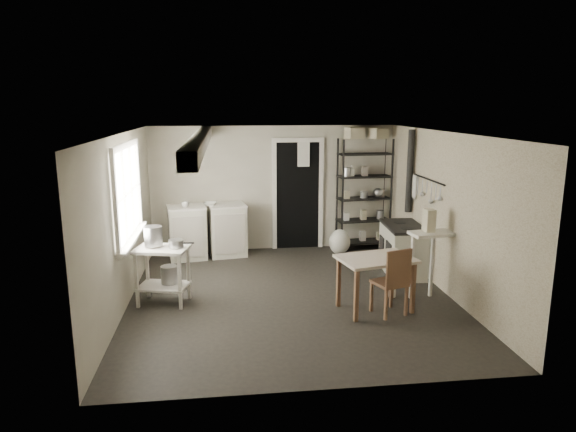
{
  "coord_description": "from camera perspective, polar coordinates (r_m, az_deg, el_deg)",
  "views": [
    {
      "loc": [
        -0.88,
        -6.87,
        2.68
      ],
      "look_at": [
        0.0,
        0.3,
        1.1
      ],
      "focal_mm": 32.0,
      "sensor_mm": 36.0,
      "label": 1
    }
  ],
  "objects": [
    {
      "name": "wall_front",
      "position": [
        4.72,
        4.18,
        -6.62
      ],
      "size": [
        4.5,
        0.02,
        2.3
      ],
      "primitive_type": "cube",
      "color": "#B7B19C",
      "rests_on": "ground"
    },
    {
      "name": "storage_box_a",
      "position": [
        9.48,
        7.37,
        8.18
      ],
      "size": [
        0.35,
        0.32,
        0.2
      ],
      "primitive_type": "cube",
      "rotation": [
        0.0,
        0.0,
        0.26
      ],
      "color": "beige",
      "rests_on": "shelf_rack"
    },
    {
      "name": "stockpot",
      "position": [
        7.16,
        -14.75,
        -2.16
      ],
      "size": [
        0.29,
        0.29,
        0.26
      ],
      "primitive_type": "cylinder",
      "rotation": [
        0.0,
        0.0,
        -0.24
      ],
      "color": "#A5A5A7",
      "rests_on": "prep_table"
    },
    {
      "name": "stove",
      "position": [
        8.45,
        12.65,
        -3.35
      ],
      "size": [
        0.63,
        1.05,
        0.79
      ],
      "primitive_type": null,
      "rotation": [
        0.0,
        0.0,
        -0.07
      ],
      "color": "beige",
      "rests_on": "ground"
    },
    {
      "name": "stovepipe",
      "position": [
        8.77,
        13.39,
        4.85
      ],
      "size": [
        0.11,
        0.11,
        1.42
      ],
      "primitive_type": null,
      "rotation": [
        0.0,
        0.0,
        -0.04
      ],
      "color": "black",
      "rests_on": "stove"
    },
    {
      "name": "wall_right",
      "position": [
        7.71,
        17.13,
        0.33
      ],
      "size": [
        0.02,
        5.0,
        2.3
      ],
      "primitive_type": "cube",
      "color": "#B7B19C",
      "rests_on": "ground"
    },
    {
      "name": "storage_box_b",
      "position": [
        9.59,
        9.94,
        8.02
      ],
      "size": [
        0.37,
        0.36,
        0.18
      ],
      "primitive_type": "cube",
      "rotation": [
        0.0,
        0.0,
        0.41
      ],
      "color": "beige",
      "rests_on": "shelf_rack"
    },
    {
      "name": "ceiling",
      "position": [
        6.94,
        0.31,
        9.19
      ],
      "size": [
        5.0,
        5.0,
        0.0
      ],
      "primitive_type": "plane",
      "rotation": [
        3.14,
        0.0,
        0.0
      ],
      "color": "white",
      "rests_on": "wall_back"
    },
    {
      "name": "ceiling_beam",
      "position": [
        6.9,
        -9.74,
        8.17
      ],
      "size": [
        0.18,
        5.0,
        0.18
      ],
      "primitive_type": null,
      "color": "white",
      "rests_on": "ceiling"
    },
    {
      "name": "wall_back",
      "position": [
        9.54,
        -1.61,
        3.09
      ],
      "size": [
        4.5,
        0.02,
        2.3
      ],
      "primitive_type": "cube",
      "color": "#B7B19C",
      "rests_on": "ground"
    },
    {
      "name": "window",
      "position": [
        7.29,
        -17.5,
        2.45
      ],
      "size": [
        0.12,
        1.76,
        1.28
      ],
      "primitive_type": null,
      "color": "white",
      "rests_on": "wall_left"
    },
    {
      "name": "floor_crock",
      "position": [
        7.51,
        11.48,
        -8.22
      ],
      "size": [
        0.14,
        0.14,
        0.14
      ],
      "primitive_type": "cylinder",
      "rotation": [
        0.0,
        0.0,
        -0.38
      ],
      "color": "white",
      "rests_on": "ground"
    },
    {
      "name": "prep_table",
      "position": [
        7.23,
        -13.71,
        -6.41
      ],
      "size": [
        0.78,
        0.63,
        0.79
      ],
      "primitive_type": null,
      "rotation": [
        0.0,
        0.0,
        -0.23
      ],
      "color": "white",
      "rests_on": "ground"
    },
    {
      "name": "bucket",
      "position": [
        7.28,
        -13.05,
        -6.37
      ],
      "size": [
        0.28,
        0.28,
        0.25
      ],
      "primitive_type": "cylinder",
      "rotation": [
        0.0,
        0.0,
        -0.25
      ],
      "color": "#A5A5A7",
      "rests_on": "prep_table"
    },
    {
      "name": "shelf_jar",
      "position": [
        9.54,
        7.0,
        4.38
      ],
      "size": [
        0.12,
        0.12,
        0.2
      ],
      "primitive_type": "imported",
      "rotation": [
        0.0,
        0.0,
        0.34
      ],
      "color": "white",
      "rests_on": "shelf_rack"
    },
    {
      "name": "utensil_rail",
      "position": [
        8.16,
        15.22,
        3.94
      ],
      "size": [
        0.06,
        1.2,
        0.44
      ],
      "primitive_type": null,
      "color": "#A5A5A7",
      "rests_on": "wall_right"
    },
    {
      "name": "flour_sack",
      "position": [
        9.37,
        5.76,
        -2.83
      ],
      "size": [
        0.44,
        0.4,
        0.46
      ],
      "primitive_type": "ellipsoid",
      "rotation": [
        0.0,
        0.0,
        -0.19
      ],
      "color": "silver",
      "rests_on": "ground"
    },
    {
      "name": "base_cabinets",
      "position": [
        9.27,
        -8.95,
        -1.69
      ],
      "size": [
        1.5,
        0.83,
        0.93
      ],
      "primitive_type": null,
      "rotation": [
        0.0,
        0.0,
        0.16
      ],
      "color": "beige",
      "rests_on": "ground"
    },
    {
      "name": "work_table",
      "position": [
        6.91,
        9.67,
        -7.28
      ],
      "size": [
        1.07,
        0.85,
        0.72
      ],
      "primitive_type": null,
      "rotation": [
        0.0,
        0.0,
        0.21
      ],
      "color": "beige",
      "rests_on": "ground"
    },
    {
      "name": "table_cup",
      "position": [
        6.77,
        12.09,
        -4.05
      ],
      "size": [
        0.12,
        0.12,
        0.09
      ],
      "primitive_type": "imported",
      "rotation": [
        0.0,
        0.0,
        -0.34
      ],
      "color": "white",
      "rests_on": "work_table"
    },
    {
      "name": "floor",
      "position": [
        7.43,
        0.29,
        -8.81
      ],
      "size": [
        5.0,
        5.0,
        0.0
      ],
      "primitive_type": "plane",
      "color": "black",
      "rests_on": "ground"
    },
    {
      "name": "counter_cup",
      "position": [
        9.04,
        -11.37,
        1.17
      ],
      "size": [
        0.13,
        0.13,
        0.1
      ],
      "primitive_type": "imported",
      "rotation": [
        0.0,
        0.0,
        0.07
      ],
      "color": "white",
      "rests_on": "base_cabinets"
    },
    {
      "name": "side_ledge",
      "position": [
        7.53,
        15.5,
        -5.51
      ],
      "size": [
        0.65,
        0.41,
        0.94
      ],
      "primitive_type": null,
      "rotation": [
        0.0,
        0.0,
        0.14
      ],
      "color": "white",
      "rests_on": "ground"
    },
    {
      "name": "shelf_rack",
      "position": [
        9.68,
        8.42,
        1.9
      ],
      "size": [
        1.01,
        0.46,
        2.07
      ],
      "primitive_type": null,
      "rotation": [
        0.0,
        0.0,
        0.09
      ],
      "color": "black",
      "rests_on": "ground"
    },
    {
      "name": "chair",
      "position": [
        6.78,
        11.21,
        -6.79
      ],
      "size": [
        0.48,
        0.49,
        0.91
      ],
      "primitive_type": null,
      "rotation": [
        0.0,
        0.0,
        0.33
      ],
      "color": "brown",
      "rests_on": "ground"
    },
    {
      "name": "wall_left",
      "position": [
        7.17,
        -17.83,
        -0.58
      ],
      "size": [
        0.02,
        5.0,
        2.3
      ],
      "primitive_type": "cube",
      "color": "#B7B19C",
      "rests_on": "ground"
    },
    {
      "name": "mixing_bowl",
      "position": [
        9.13,
        -8.63,
        1.31
      ],
      "size": [
        0.33,
        0.33,
        0.07
      ],
      "primitive_type": "imported",
      "rotation": [
        0.0,
        0.0,
        -0.12
      ],
      "color": "white",
      "rests_on": "base_cabinets"
    },
    {
      "name": "saucepan",
      "position": [
        7.05,
        -12.34,
        -3.0
      ],
      "size": [
        0.25,
        0.25,
        0.11
      ],
      "primitive_type": "cylinder",
      "rotation": [
        0.0,
        0.0,
        0.35
      ],
      "color": "#A5A5A7",
      "rests_on": "prep_table"
    },
    {
      "name": "wallpaper_panel",
      "position": [
        7.7,
        17.06,
        0.32
      ],
      "size": [
        0.01,
        5.0,
        2.3
      ],
      "primitive_type": null,
      "color": "#BFB79B",
      "rests_on": "wall_right"
    },
    {
      "name": "doorway",
      "position": [
        9.59,
        1.09,
        2.23
      ],
      "size": [
        0.96,
        0.1,
        2.08
      ],
      "primitive_type": null,
      "color": "white",
      "rests_on": "ground"
    },
    {
      "name": "oats_box",
      "position": [
        7.42,
        15.36,
        -1.12
      ],
      "size": [
        0.13,
        0.21,
        0.31
      ],
      "primitive_type": "cube",
      "rotation": [
        0.0,
        0.0,
        -0.02
      ],
      "color": "beige",
      "rests_on": "side_ledge"
    }
  ]
}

